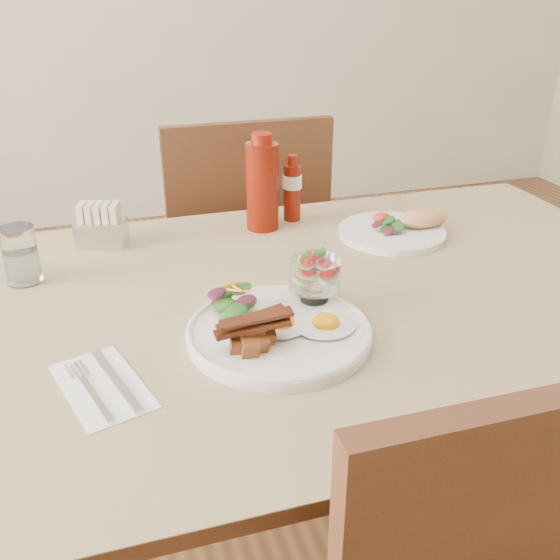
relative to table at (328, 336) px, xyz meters
The scene contains 13 objects.
table is the anchor object (origin of this frame).
chair_far 0.68m from the table, 90.00° to the left, with size 0.42×0.42×0.93m.
main_plate 0.20m from the table, 137.21° to the right, with size 0.28×0.28×0.02m, color white.
fried_eggs 0.19m from the table, 125.99° to the right, with size 0.18×0.13×0.03m.
bacon_potato_pile 0.27m from the table, 138.81° to the right, with size 0.11×0.07×0.05m.
side_salad 0.22m from the table, 166.06° to the right, with size 0.09×0.08×0.04m.
fruit_cup 0.17m from the table, 134.49° to the right, with size 0.08×0.08×0.09m.
second_plate 0.32m from the table, 40.78° to the left, with size 0.24×0.22×0.06m.
ketchup_bottle 0.37m from the table, 95.42° to the left, with size 0.09×0.09×0.20m.
hot_sauce_bottle 0.39m from the table, 82.75° to the left, with size 0.05×0.05×0.15m.
sugar_caddy 0.50m from the table, 138.52° to the left, with size 0.11×0.08×0.09m.
water_glass 0.56m from the table, 158.70° to the left, with size 0.06×0.06×0.10m.
napkin_cutlery 0.43m from the table, 156.59° to the right, with size 0.14×0.19×0.01m.
Camera 1 is at (-0.36, -0.89, 1.25)m, focal length 40.00 mm.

